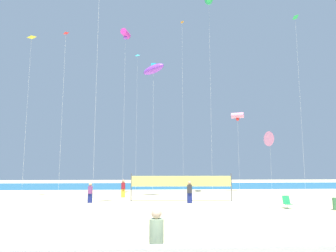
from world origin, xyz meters
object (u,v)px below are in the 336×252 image
object	(u,v)px
beachgoer_plum_shirt	(90,192)
kite_yellow_diamond	(31,39)
beachgoer_charcoal_shirt	(190,191)
beach_handbag	(272,206)
folding_beach_chair	(287,202)
beachgoer_maroon_shirt	(123,188)
mother_figure	(156,238)
volleyball_net	(181,182)
kite_pink_tube	(237,116)
kite_red_diamond	(65,42)
kite_violet_inflatable	(153,69)
kite_orange_diamond	(182,39)
kite_green_diamond	(295,22)
kite_magenta_tube	(125,34)
kite_cyan_diamond	(137,58)
kite_pink_delta	(270,139)

from	to	relation	value
beachgoer_plum_shirt	kite_yellow_diamond	world-z (taller)	kite_yellow_diamond
beachgoer_charcoal_shirt	beach_handbag	bearing A→B (deg)	-83.78
folding_beach_chair	beachgoer_maroon_shirt	bearing A→B (deg)	111.86
mother_figure	volleyball_net	distance (m)	18.80
kite_pink_tube	kite_red_diamond	bearing A→B (deg)	-150.18
beachgoer_plum_shirt	beach_handbag	size ratio (longest dim) A/B	4.69
beachgoer_maroon_shirt	kite_yellow_diamond	distance (m)	17.13
mother_figure	kite_violet_inflatable	bearing A→B (deg)	69.83
beachgoer_charcoal_shirt	kite_pink_tube	bearing A→B (deg)	6.02
kite_orange_diamond	kite_green_diamond	world-z (taller)	kite_orange_diamond
beachgoer_charcoal_shirt	beachgoer_maroon_shirt	distance (m)	8.18
beachgoer_maroon_shirt	kite_yellow_diamond	xyz separation A→B (m)	(-9.01, -2.11, 14.41)
kite_yellow_diamond	kite_magenta_tube	bearing A→B (deg)	16.80
beachgoer_maroon_shirt	kite_red_diamond	xyz separation A→B (m)	(-4.94, -4.99, 12.94)
kite_pink_tube	kite_green_diamond	bearing A→B (deg)	-57.71
folding_beach_chair	kite_violet_inflatable	size ratio (longest dim) A/B	0.07
kite_pink_tube	kite_cyan_diamond	bearing A→B (deg)	170.41
beachgoer_charcoal_shirt	kite_red_diamond	bearing A→B (deg)	126.30
beachgoer_charcoal_shirt	kite_orange_diamond	xyz separation A→B (m)	(0.69, 10.82, 17.91)
mother_figure	beachgoer_plum_shirt	world-z (taller)	mother_figure
beachgoer_charcoal_shirt	folding_beach_chair	distance (m)	7.56
folding_beach_chair	kite_magenta_tube	distance (m)	23.25
beachgoer_charcoal_shirt	kite_magenta_tube	size ratio (longest dim) A/B	0.10
beachgoer_maroon_shirt	kite_yellow_diamond	bearing A→B (deg)	152.68
beachgoer_charcoal_shirt	kite_pink_delta	size ratio (longest dim) A/B	0.25
mother_figure	kite_violet_inflatable	size ratio (longest dim) A/B	0.13
volleyball_net	kite_cyan_diamond	world-z (taller)	kite_cyan_diamond
beachgoer_charcoal_shirt	beachgoer_maroon_shirt	size ratio (longest dim) A/B	1.04
kite_pink_delta	kite_green_diamond	world-z (taller)	kite_green_diamond
kite_red_diamond	kite_orange_diamond	bearing A→B (deg)	41.32
folding_beach_chair	beachgoer_charcoal_shirt	bearing A→B (deg)	118.99
kite_violet_inflatable	kite_yellow_diamond	world-z (taller)	kite_yellow_diamond
kite_green_diamond	beachgoer_plum_shirt	bearing A→B (deg)	-170.60
kite_pink_delta	mother_figure	bearing A→B (deg)	-117.73
kite_magenta_tube	kite_red_diamond	size ratio (longest dim) A/B	1.19
beachgoer_plum_shirt	kite_magenta_tube	distance (m)	17.41
beachgoer_maroon_shirt	kite_yellow_diamond	size ratio (longest dim) A/B	0.11
beachgoer_plum_shirt	beachgoer_maroon_shirt	xyz separation A→B (m)	(2.36, 4.86, 0.05)
volleyball_net	kite_violet_inflatable	xyz separation A→B (m)	(-2.48, 2.59, 11.06)
kite_orange_diamond	kite_cyan_diamond	distance (m)	6.43
kite_magenta_tube	kite_pink_tube	size ratio (longest dim) A/B	1.83
mother_figure	kite_cyan_diamond	bearing A→B (deg)	73.76
mother_figure	kite_yellow_diamond	xyz separation A→B (m)	(-11.71, 20.62, 14.42)
kite_pink_tube	mother_figure	bearing A→B (deg)	-110.81
kite_violet_inflatable	kite_yellow_diamond	xyz separation A→B (m)	(-11.92, -0.57, 2.64)
kite_violet_inflatable	beach_handbag	bearing A→B (deg)	-42.69
kite_yellow_diamond	kite_violet_inflatable	bearing A→B (deg)	2.74
beachgoer_maroon_shirt	kite_orange_diamond	bearing A→B (deg)	-2.51
kite_orange_diamond	kite_yellow_diamond	world-z (taller)	kite_orange_diamond
mother_figure	beachgoer_plum_shirt	bearing A→B (deg)	86.20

